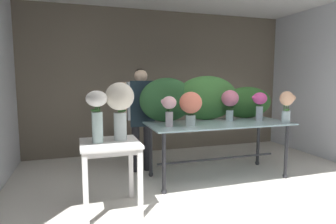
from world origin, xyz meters
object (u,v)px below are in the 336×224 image
Objects in this scene: side_table_white at (110,152)px; vase_cream_lisianthus_tall at (120,104)px; vase_fuchsia_dahlias at (260,103)px; vase_rosy_snapdragons at (230,101)px; vase_coral_carnations at (191,105)px; display_table_glass at (218,131)px; vase_white_roses_tall at (97,111)px; vase_peach_anemones at (287,104)px; florist at (141,109)px; vase_blush_stock at (169,108)px.

side_table_white is 1.21× the size of vase_cream_lisianthus_tall.
vase_cream_lisianthus_tall reaches higher than vase_fuchsia_dahlias.
vase_rosy_snapdragons reaches higher than vase_coral_carnations.
vase_white_roses_tall is at bearing -161.34° from display_table_glass.
vase_peach_anemones is 2.61m from vase_white_roses_tall.
vase_peach_anemones is at bearing -19.99° from display_table_glass.
vase_peach_anemones is at bearing -26.80° from florist.
vase_rosy_snapdragons reaches higher than display_table_glass.
vase_white_roses_tall is (-0.12, -0.00, 0.44)m from side_table_white.
vase_white_roses_tall reaches higher than vase_peach_anemones.
side_table_white is 2.37m from vase_fuchsia_dahlias.
florist is at bearing 124.31° from vase_coral_carnations.
display_table_glass is 3.23× the size of vase_cream_lisianthus_tall.
vase_cream_lisianthus_tall is (0.12, 0.06, 0.51)m from side_table_white.
vase_peach_anemones reaches higher than vase_blush_stock.
vase_fuchsia_dahlias is at bearing 14.19° from side_table_white.
florist is 2.10m from vase_peach_anemones.
vase_peach_anemones is at bearing -8.46° from vase_coral_carnations.
vase_peach_anemones is (2.48, 0.26, 0.43)m from side_table_white.
vase_coral_carnations is at bearing -55.69° from florist.
vase_fuchsia_dahlias reaches higher than display_table_glass.
side_table_white is 1.38m from florist.
florist is at bearing 66.98° from vase_cream_lisianthus_tall.
vase_fuchsia_dahlias is at bearing 124.20° from vase_peach_anemones.
vase_blush_stock is 0.73× the size of vase_white_roses_tall.
vase_rosy_snapdragons is at bearing 20.64° from vase_cream_lisianthus_tall.
vase_coral_carnations is (0.51, -0.74, 0.11)m from florist.
display_table_glass is 1.85m from vase_white_roses_tall.
display_table_glass is at bearing 7.48° from vase_blush_stock.
vase_blush_stock is 1.45m from vase_fuchsia_dahlias.
vase_peach_anemones is 0.72× the size of vase_cream_lisianthus_tall.
florist reaches higher than side_table_white.
florist reaches higher than vase_fuchsia_dahlias.
florist is 1.78m from vase_fuchsia_dahlias.
vase_fuchsia_dahlias is at bearing 3.79° from vase_blush_stock.
vase_cream_lisianthus_tall is (0.24, 0.06, 0.07)m from vase_white_roses_tall.
vase_cream_lisianthus_tall reaches higher than vase_blush_stock.
vase_fuchsia_dahlias is (-0.22, 0.32, -0.01)m from vase_peach_anemones.
vase_white_roses_tall is at bearing -166.50° from vase_fuchsia_dahlias.
florist is 1.34m from vase_rosy_snapdragons.
florist is 0.91m from vase_coral_carnations.
vase_coral_carnations is (-0.73, -0.25, -0.02)m from vase_rosy_snapdragons.
display_table_glass is 5.08× the size of vase_blush_stock.
side_table_white is 0.48× the size of florist.
florist is 2.89× the size of vase_white_roses_tall.
vase_blush_stock is 0.30m from vase_coral_carnations.
vase_coral_carnations is at bearing 22.36° from side_table_white.
vase_blush_stock is at bearing -176.21° from vase_fuchsia_dahlias.
vase_coral_carnations is (-0.48, -0.12, 0.40)m from display_table_glass.
vase_cream_lisianthus_tall is at bearing -159.36° from vase_rosy_snapdragons.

